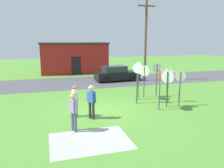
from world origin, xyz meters
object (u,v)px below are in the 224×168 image
Objects in this scene: person_holding_notes at (74,110)px; stop_sign_leaning_left at (144,76)px; stop_sign_far_back at (180,83)px; stop_sign_nearest at (137,77)px; stop_sign_low_front at (167,82)px; parked_car_on_street at (116,74)px; utility_pole at (146,39)px; stop_sign_rear_right at (157,74)px; stop_sign_center_cluster at (138,74)px; stop_sign_tallest at (168,79)px; person_with_sunhat at (91,100)px; person_in_blue at (75,99)px; stop_sign_leaning_right at (160,81)px.

stop_sign_leaning_left is at bearing 39.76° from person_holding_notes.
stop_sign_nearest is at bearing 149.86° from stop_sign_far_back.
parked_car_on_street is at bearing 91.11° from stop_sign_low_front.
utility_pole reaches higher than stop_sign_rear_right.
stop_sign_nearest is 0.89m from stop_sign_center_cluster.
stop_sign_tallest is at bearing 56.76° from stop_sign_low_front.
parked_car_on_street is at bearing 63.78° from person_holding_notes.
stop_sign_rear_right is 1.38× the size of person_with_sunhat.
stop_sign_tallest reaches higher than person_with_sunhat.
person_in_blue is (-6.38, -0.12, -0.52)m from stop_sign_far_back.
stop_sign_leaning_right reaches higher than stop_sign_far_back.
stop_sign_leaning_left is 0.88× the size of stop_sign_nearest.
person_with_sunhat is at bearing -149.38° from stop_sign_nearest.
stop_sign_leaning_left is 1.01× the size of stop_sign_tallest.
utility_pole is at bearing 61.75° from stop_sign_nearest.
stop_sign_tallest is 1.34× the size of person_in_blue.
utility_pole is 1.78× the size of parked_car_on_street.
stop_sign_center_cluster is (-1.60, 1.12, 0.28)m from stop_sign_tallest.
utility_pole is 12.41m from person_with_sunhat.
person_with_sunhat is (-4.07, -0.37, -0.73)m from stop_sign_leaning_right.
stop_sign_rear_right is at bearing 94.06° from stop_sign_far_back.
utility_pole is 3.42× the size of stop_sign_leaning_left.
stop_sign_far_back is at bearing 1.08° from person_in_blue.
person_with_sunhat is at bearing -162.92° from stop_sign_tallest.
stop_sign_rear_right is at bearing 35.56° from person_holding_notes.
utility_pole reaches higher than stop_sign_leaning_right.
stop_sign_center_cluster is at bearing -96.08° from parked_car_on_street.
stop_sign_nearest is at bearing -118.21° from stop_sign_center_cluster.
stop_sign_leaning_left is 0.88× the size of stop_sign_center_cluster.
stop_sign_center_cluster is at bearing -162.29° from stop_sign_rear_right.
stop_sign_nearest is 1.91m from stop_sign_low_front.
stop_sign_nearest is 1.16× the size of stop_sign_low_front.
stop_sign_far_back is at bearing -76.50° from stop_sign_tallest.
stop_sign_rear_right is at bearing 88.32° from stop_sign_tallest.
person_in_blue is (-4.12, -1.43, -0.77)m from stop_sign_nearest.
parked_car_on_street is at bearing 83.92° from stop_sign_center_cluster.
stop_sign_leaning_left is 1.04× the size of stop_sign_far_back.
stop_sign_nearest is 2.45m from stop_sign_rear_right.
stop_sign_leaning_left is 1.02× the size of stop_sign_low_front.
person_in_blue is at bearing -160.88° from stop_sign_nearest.
parked_car_on_street is 6.89m from stop_sign_rear_right.
stop_sign_center_cluster is 6.41m from person_holding_notes.
stop_sign_leaning_right is at bearing -110.00° from utility_pole.
stop_sign_center_cluster is (-3.61, -6.71, -2.29)m from utility_pole.
person_holding_notes is (-6.50, -4.65, -0.62)m from stop_sign_rear_right.
stop_sign_leaning_right is 0.76m from stop_sign_low_front.
stop_sign_tallest is 1.17m from stop_sign_low_front.
stop_sign_rear_right is at bearing 75.24° from stop_sign_low_front.
stop_sign_center_cluster is at bearing 114.59° from stop_sign_low_front.
parked_car_on_street is 6.91m from stop_sign_leaning_left.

